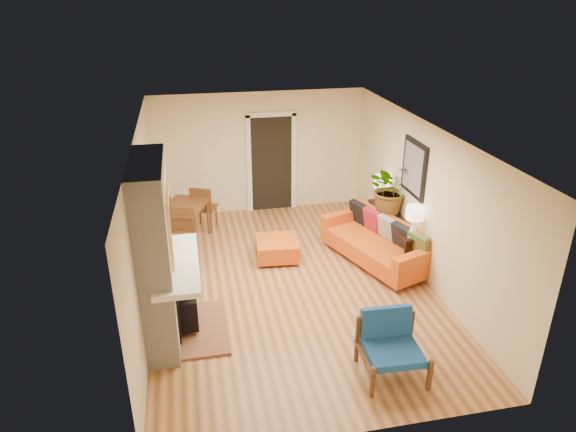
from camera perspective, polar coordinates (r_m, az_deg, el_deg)
name	(u,v)px	position (r m, az deg, el deg)	size (l,w,h in m)	color
room_shell	(293,162)	(10.63, 0.56, 5.97)	(6.50, 6.50, 6.50)	#CD844F
fireplace	(159,258)	(7.08, -14.11, -4.55)	(1.09, 1.68, 2.60)	white
sofa	(380,242)	(9.34, 10.14, -2.85)	(1.60, 2.33, 0.85)	silver
ottoman	(277,248)	(9.33, -1.21, -3.56)	(0.81, 0.81, 0.38)	silver
blue_chair	(390,341)	(6.82, 11.30, -13.50)	(0.81, 0.79, 0.81)	brown
dining_table	(189,213)	(9.90, -10.93, 0.31)	(1.19, 1.81, 0.96)	brown
console_table	(394,225)	(9.56, 11.66, -0.98)	(0.34, 1.85, 0.72)	black
lamp_near	(414,218)	(8.72, 13.86, -0.20)	(0.30, 0.30, 0.54)	white
lamp_far	(381,186)	(10.00, 10.29, 3.31)	(0.30, 0.30, 0.54)	white
houseplant	(391,188)	(9.52, 11.36, 3.08)	(0.87, 0.75, 0.97)	#1E5919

